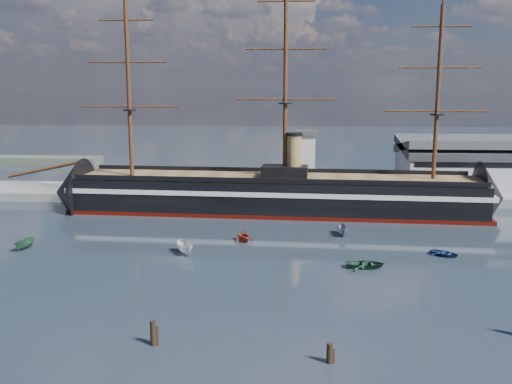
{
  "coord_description": "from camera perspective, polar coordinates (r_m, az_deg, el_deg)",
  "views": [
    {
      "loc": [
        0.31,
        -63.48,
        27.25
      ],
      "look_at": [
        -6.52,
        35.0,
        9.0
      ],
      "focal_mm": 40.0,
      "sensor_mm": 36.0,
      "label": 1
    }
  ],
  "objects": [
    {
      "name": "ground",
      "position": [
        107.01,
        3.68,
        -4.3
      ],
      "size": [
        600.0,
        600.0,
        0.0
      ],
      "primitive_type": "plane",
      "color": "#222E37",
      "rests_on": "ground"
    },
    {
      "name": "quay",
      "position": [
        142.45,
        7.79,
        -0.65
      ],
      "size": [
        180.0,
        18.0,
        2.0
      ],
      "primitive_type": "cube",
      "color": "slate",
      "rests_on": "ground"
    },
    {
      "name": "quay_tower",
      "position": [
        137.63,
        5.06,
        3.13
      ],
      "size": [
        5.0,
        5.0,
        15.0
      ],
      "color": "silver",
      "rests_on": "ground"
    },
    {
      "name": "warship",
      "position": [
        125.79,
        1.15,
        -0.16
      ],
      "size": [
        113.28,
        20.85,
        53.94
      ],
      "rotation": [
        0.0,
        0.0,
        -0.05
      ],
      "color": "black",
      "rests_on": "ground"
    },
    {
      "name": "motorboat_a",
      "position": [
        95.54,
        -7.11,
        -6.18
      ],
      "size": [
        6.62,
        5.12,
        2.52
      ],
      "primitive_type": "imported",
      "rotation": [
        0.0,
        0.0,
        0.52
      ],
      "color": "white",
      "rests_on": "ground"
    },
    {
      "name": "motorboat_b",
      "position": [
        89.37,
        10.86,
        -7.47
      ],
      "size": [
        1.66,
        3.77,
        1.73
      ],
      "primitive_type": "imported",
      "rotation": [
        0.0,
        0.0,
        1.62
      ],
      "color": "#1E432E",
      "rests_on": "ground"
    },
    {
      "name": "motorboat_c",
      "position": [
        107.7,
        8.66,
        -4.31
      ],
      "size": [
        5.88,
        2.45,
        2.3
      ],
      "primitive_type": "imported",
      "rotation": [
        0.0,
        0.0,
        0.06
      ],
      "color": "slate",
      "rests_on": "ground"
    },
    {
      "name": "motorboat_d",
      "position": [
        102.52,
        -1.27,
        -4.94
      ],
      "size": [
        7.07,
        6.18,
        2.43
      ],
      "primitive_type": "imported",
      "rotation": [
        0.0,
        0.0,
        0.62
      ],
      "color": "#A43324",
      "rests_on": "ground"
    },
    {
      "name": "motorboat_e",
      "position": [
        98.72,
        18.3,
        -6.1
      ],
      "size": [
        2.66,
        3.04,
        1.36
      ],
      "primitive_type": "imported",
      "rotation": [
        0.0,
        0.0,
        0.94
      ],
      "color": "navy",
      "rests_on": "ground"
    },
    {
      "name": "motorboat_g",
      "position": [
        105.12,
        -22.12,
        -5.34
      ],
      "size": [
        5.66,
        2.99,
        2.15
      ],
      "primitive_type": "imported",
      "rotation": [
        0.0,
        0.0,
        -0.2
      ],
      "color": "#285B38",
      "rests_on": "ground"
    },
    {
      "name": "piling_near_left",
      "position": [
        64.15,
        -10.2,
        -14.84
      ],
      "size": [
        0.64,
        0.64,
        3.5
      ],
      "primitive_type": "cylinder",
      "color": "black",
      "rests_on": "ground"
    },
    {
      "name": "piling_near_mid",
      "position": [
        60.08,
        7.35,
        -16.59
      ],
      "size": [
        0.64,
        0.64,
        2.8
      ],
      "primitive_type": "cylinder",
      "color": "black",
      "rests_on": "ground"
    }
  ]
}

